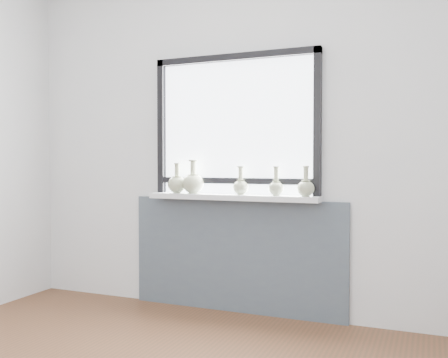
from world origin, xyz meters
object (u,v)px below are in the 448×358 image
at_px(vase_a, 177,183).
at_px(vase_b, 193,182).
at_px(windowsill, 232,197).
at_px(vase_e, 306,187).
at_px(vase_c, 241,186).
at_px(vase_d, 276,187).

relative_size(vase_a, vase_b, 0.91).
bearing_deg(windowsill, vase_e, -2.19).
bearing_deg(vase_e, vase_c, 176.98).
bearing_deg(vase_d, vase_b, -179.63).
xyz_separation_m(windowsill, vase_b, (-0.32, -0.00, 0.11)).
relative_size(vase_a, vase_c, 1.11).
relative_size(windowsill, vase_c, 6.25).
distance_m(vase_b, vase_c, 0.39).
relative_size(vase_b, vase_d, 1.22).
distance_m(vase_a, vase_d, 0.80).
xyz_separation_m(windowsill, vase_c, (0.06, 0.00, 0.09)).
distance_m(vase_a, vase_b, 0.14).
relative_size(vase_a, vase_e, 1.09).
distance_m(vase_d, vase_e, 0.22).
height_order(vase_a, vase_c, vase_a).
bearing_deg(vase_d, vase_c, 179.09).
bearing_deg(vase_b, vase_c, 1.28).
xyz_separation_m(vase_c, vase_e, (0.50, -0.03, -0.00)).
height_order(vase_b, vase_e, vase_b).
xyz_separation_m(vase_a, vase_d, (0.80, 0.01, -0.01)).
height_order(vase_c, vase_d, same).
relative_size(vase_c, vase_e, 0.98).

